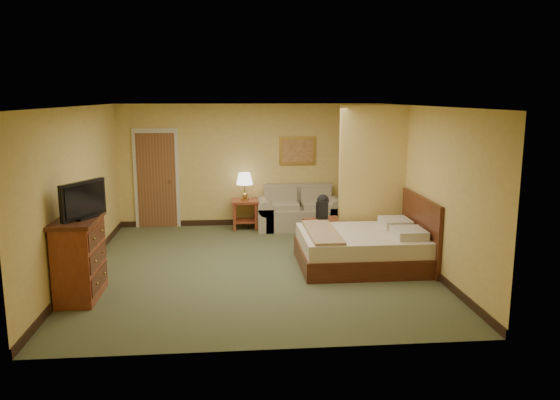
{
  "coord_description": "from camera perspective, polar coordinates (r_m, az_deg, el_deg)",
  "views": [
    {
      "loc": [
        -0.39,
        -8.59,
        2.76
      ],
      "look_at": [
        0.45,
        0.6,
        0.99
      ],
      "focal_mm": 35.0,
      "sensor_mm": 36.0,
      "label": 1
    }
  ],
  "objects": [
    {
      "name": "floor",
      "position": [
        9.03,
        -2.52,
        -6.96
      ],
      "size": [
        6.0,
        6.0,
        0.0
      ],
      "primitive_type": "plane",
      "color": "#4F5537",
      "rests_on": "ground"
    },
    {
      "name": "baseboard",
      "position": [
        11.9,
        -3.21,
        -2.29
      ],
      "size": [
        5.5,
        0.02,
        0.12
      ],
      "primitive_type": "cube",
      "color": "black",
      "rests_on": "floor"
    },
    {
      "name": "partition",
      "position": [
        9.96,
        9.62,
        2.26
      ],
      "size": [
        1.2,
        0.15,
        2.6
      ],
      "primitive_type": "cube",
      "color": "#DDBA5E",
      "rests_on": "floor"
    },
    {
      "name": "table_lamp",
      "position": [
        11.38,
        -3.73,
        2.16
      ],
      "size": [
        0.35,
        0.35,
        0.57
      ],
      "color": "#AF8C40",
      "rests_on": "side_table"
    },
    {
      "name": "loveseat",
      "position": [
        11.53,
        2.05,
        -1.52
      ],
      "size": [
        1.79,
        0.83,
        0.9
      ],
      "color": "tan",
      "rests_on": "floor"
    },
    {
      "name": "bed",
      "position": [
        9.11,
        9.03,
        -4.89
      ],
      "size": [
        2.08,
        1.77,
        1.14
      ],
      "color": "#461D10",
      "rests_on": "floor"
    },
    {
      "name": "dresser",
      "position": [
        8.01,
        -20.2,
        -5.71
      ],
      "size": [
        0.55,
        1.05,
        1.13
      ],
      "color": "maroon",
      "rests_on": "floor"
    },
    {
      "name": "back_wall",
      "position": [
        11.69,
        -3.27,
        3.65
      ],
      "size": [
        5.5,
        0.02,
        2.6
      ],
      "primitive_type": "cube",
      "color": "#DDBA5E",
      "rests_on": "floor"
    },
    {
      "name": "door",
      "position": [
        11.79,
        -12.77,
        2.14
      ],
      "size": [
        0.94,
        0.16,
        2.1
      ],
      "color": "beige",
      "rests_on": "floor"
    },
    {
      "name": "left_wall",
      "position": [
        9.03,
        -20.3,
        0.86
      ],
      "size": [
        0.02,
        6.0,
        2.6
      ],
      "primitive_type": "cube",
      "color": "#DDBA5E",
      "rests_on": "floor"
    },
    {
      "name": "right_wall",
      "position": [
        9.26,
        14.67,
        1.42
      ],
      "size": [
        0.02,
        6.0,
        2.6
      ],
      "primitive_type": "cube",
      "color": "#DDBA5E",
      "rests_on": "floor"
    },
    {
      "name": "backpack",
      "position": [
        9.79,
        4.51,
        -0.7
      ],
      "size": [
        0.22,
        0.29,
        0.47
      ],
      "rotation": [
        0.0,
        0.0,
        -0.14
      ],
      "color": "black",
      "rests_on": "bed"
    },
    {
      "name": "wall_picture",
      "position": [
        11.71,
        1.85,
        5.15
      ],
      "size": [
        0.78,
        0.04,
        0.61
      ],
      "color": "#B78E3F",
      "rests_on": "back_wall"
    },
    {
      "name": "tv",
      "position": [
        7.81,
        -19.87,
        -0.1
      ],
      "size": [
        0.43,
        0.77,
        0.51
      ],
      "rotation": [
        0.0,
        0.0,
        -0.47
      ],
      "color": "black",
      "rests_on": "dresser"
    },
    {
      "name": "side_table",
      "position": [
        11.49,
        -3.69,
        -1.02
      ],
      "size": [
        0.56,
        0.56,
        0.61
      ],
      "color": "maroon",
      "rests_on": "floor"
    },
    {
      "name": "coffee_table",
      "position": [
        10.27,
        4.93,
        -2.87
      ],
      "size": [
        0.89,
        0.89,
        0.46
      ],
      "rotation": [
        0.0,
        0.0,
        0.28
      ],
      "color": "maroon",
      "rests_on": "floor"
    },
    {
      "name": "ceiling",
      "position": [
        8.6,
        -2.67,
        9.77
      ],
      "size": [
        6.0,
        6.0,
        0.0
      ],
      "primitive_type": "plane",
      "rotation": [
        3.14,
        0.0,
        0.0
      ],
      "color": "white",
      "rests_on": "back_wall"
    }
  ]
}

